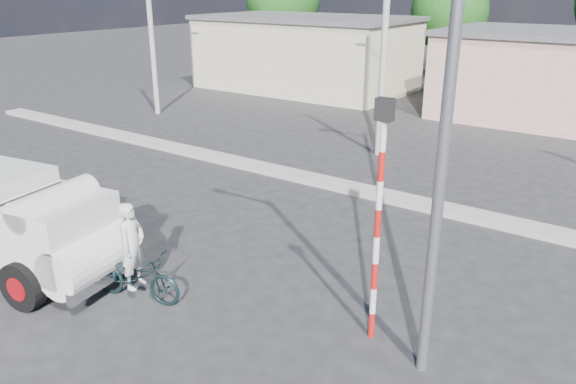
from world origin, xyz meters
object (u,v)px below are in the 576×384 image
Objects in this scene: truck at (8,220)px; bicycle at (136,276)px; streetlight at (440,66)px; cyclist at (134,259)px; traffic_pole at (379,204)px.

truck is 3.25m from bicycle.
streetlight is (5.41, 1.28, 4.44)m from bicycle.
traffic_pole is (4.47, 1.58, 1.70)m from cyclist.
bicycle is 5.17m from traffic_pole.
streetlight is (0.94, -0.30, 2.37)m from traffic_pole.
traffic_pole is at bearing 8.12° from truck.
streetlight is at bearing -91.62° from bicycle.
bicycle is at bearing 5.35° from truck.
traffic_pole is at bearing -85.46° from bicycle.
truck is 2.89× the size of bicycle.
streetlight reaches higher than cyclist.
traffic_pole is (4.47, 1.58, 2.07)m from bicycle.
streetlight reaches higher than truck.
streetlight reaches higher than traffic_pole.
traffic_pole reaches higher than bicycle.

